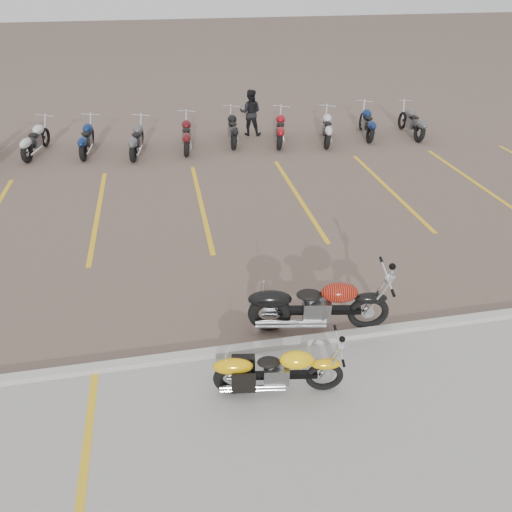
{
  "coord_description": "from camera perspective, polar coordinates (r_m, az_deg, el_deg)",
  "views": [
    {
      "loc": [
        -0.88,
        -8.31,
        5.76
      ],
      "look_at": [
        0.7,
        -0.17,
        0.75
      ],
      "focal_mm": 35.0,
      "sensor_mm": 36.0,
      "label": 1
    }
  ],
  "objects": [
    {
      "name": "concrete_apron",
      "position": [
        6.96,
        1.27,
        -24.66
      ],
      "size": [
        60.0,
        5.0,
        0.01
      ],
      "primitive_type": "cube",
      "color": "#9E9B93",
      "rests_on": "ground"
    },
    {
      "name": "yellow_cruiser",
      "position": [
        7.69,
        2.23,
        -13.08
      ],
      "size": [
        1.97,
        0.45,
        0.81
      ],
      "rotation": [
        0.07,
        0.0,
        -0.16
      ],
      "color": "black",
      "rests_on": "ground"
    },
    {
      "name": "flame_cruiser",
      "position": [
        8.81,
        6.79,
        -5.72
      ],
      "size": [
        2.47,
        0.6,
        1.02
      ],
      "rotation": [
        0.09,
        0.0,
        -0.18
      ],
      "color": "black",
      "rests_on": "ground"
    },
    {
      "name": "bg_bike_row",
      "position": [
        17.77,
        -8.14,
        13.8
      ],
      "size": [
        17.43,
        2.07,
        1.1
      ],
      "color": "black",
      "rests_on": "ground"
    },
    {
      "name": "curb",
      "position": [
        8.55,
        -2.3,
        -10.7
      ],
      "size": [
        60.0,
        0.18,
        0.12
      ],
      "primitive_type": "cube",
      "color": "#ADAAA3",
      "rests_on": "ground"
    },
    {
      "name": "person_b",
      "position": [
        18.98,
        -0.65,
        16.08
      ],
      "size": [
        0.95,
        0.83,
        1.65
      ],
      "primitive_type": "imported",
      "rotation": [
        0.0,
        0.0,
        2.85
      ],
      "color": "black",
      "rests_on": "ground"
    },
    {
      "name": "parking_stripes",
      "position": [
        13.62,
        -6.29,
        5.95
      ],
      "size": [
        38.0,
        5.5,
        0.01
      ],
      "primitive_type": null,
      "color": "gold",
      "rests_on": "ground"
    },
    {
      "name": "ground",
      "position": [
        10.15,
        -4.07,
        -3.52
      ],
      "size": [
        100.0,
        100.0,
        0.0
      ],
      "primitive_type": "plane",
      "color": "brown",
      "rests_on": "ground"
    }
  ]
}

